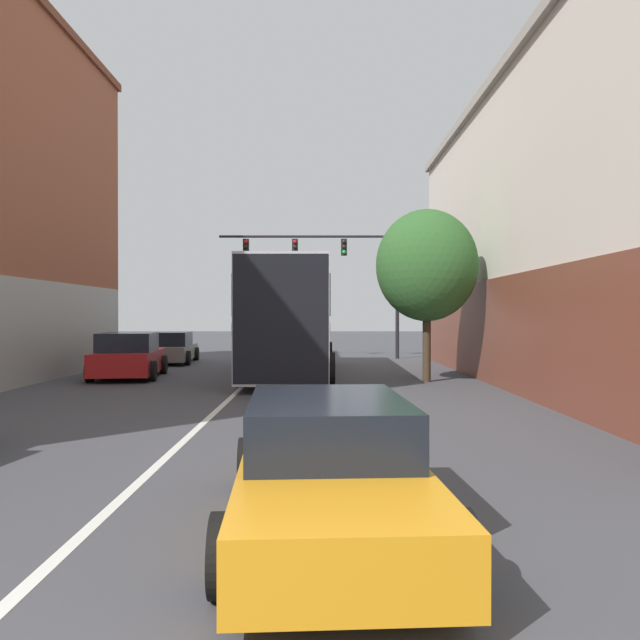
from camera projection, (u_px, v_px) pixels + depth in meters
name	position (u px, v px, depth m)	size (l,w,h in m)	color
lane_center_line	(242.00, 389.00, 17.77)	(0.14, 44.89, 0.01)	silver
bus	(294.00, 315.00, 22.09)	(2.98, 11.75, 3.78)	#B7B7BC
hatchback_foreground	(331.00, 466.00, 6.18)	(2.17, 4.67, 1.26)	orange
parked_car_left_near	(131.00, 356.00, 20.90)	(2.51, 4.38, 1.52)	red
parked_car_left_mid	(173.00, 348.00, 27.47)	(2.26, 4.72, 1.37)	slate
traffic_signal_gantry	(338.00, 262.00, 30.16)	(8.72, 0.36, 6.22)	black
street_tree_near	(429.00, 266.00, 19.63)	(3.21, 2.89, 5.44)	#3D2D1E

